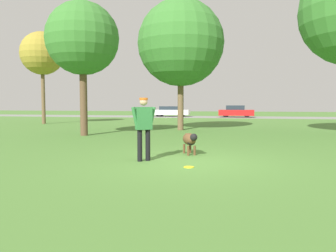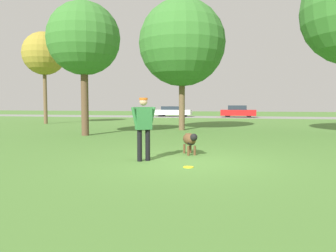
{
  "view_description": "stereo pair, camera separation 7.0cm",
  "coord_description": "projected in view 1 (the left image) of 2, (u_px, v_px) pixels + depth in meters",
  "views": [
    {
      "loc": [
        1.29,
        -8.42,
        1.52
      ],
      "look_at": [
        -0.65,
        0.65,
        0.9
      ],
      "focal_mm": 35.0,
      "sensor_mm": 36.0,
      "label": 1
    },
    {
      "loc": [
        1.36,
        -8.4,
        1.52
      ],
      "look_at": [
        -0.65,
        0.65,
        0.9
      ],
      "focal_mm": 35.0,
      "sensor_mm": 36.0,
      "label": 2
    }
  ],
  "objects": [
    {
      "name": "parked_car_red",
      "position": [
        236.0,
        112.0,
        37.63
      ],
      "size": [
        4.01,
        1.87,
        1.37
      ],
      "rotation": [
        0.0,
        0.0,
        -0.03
      ],
      "color": "red",
      "rests_on": "ground_plane"
    },
    {
      "name": "tree_far_left",
      "position": [
        42.0,
        54.0,
        24.98
      ],
      "size": [
        3.27,
        3.27,
        7.03
      ],
      "color": "brown",
      "rests_on": "ground_plane"
    },
    {
      "name": "ground_plane",
      "position": [
        187.0,
        162.0,
        8.58
      ],
      "size": [
        120.0,
        120.0,
        0.0
      ],
      "primitive_type": "plane",
      "color": "#4C7A33"
    },
    {
      "name": "dog",
      "position": [
        190.0,
        140.0,
        9.87
      ],
      "size": [
        0.65,
        1.05,
        0.67
      ],
      "rotation": [
        0.0,
        0.0,
        5.15
      ],
      "color": "brown",
      "rests_on": "ground_plane"
    },
    {
      "name": "person",
      "position": [
        144.0,
        124.0,
        8.7
      ],
      "size": [
        0.6,
        0.48,
        1.69
      ],
      "rotation": [
        0.0,
        0.0,
        0.64
      ],
      "color": "black",
      "rests_on": "ground_plane"
    },
    {
      "name": "parked_car_white",
      "position": [
        171.0,
        111.0,
        39.65
      ],
      "size": [
        4.52,
        1.89,
        1.26
      ],
      "rotation": [
        0.0,
        0.0,
        0.02
      ],
      "color": "white",
      "rests_on": "ground_plane"
    },
    {
      "name": "tree_mid_center",
      "position": [
        181.0,
        43.0,
        18.88
      ],
      "size": [
        4.98,
        4.98,
        7.54
      ],
      "color": "brown",
      "rests_on": "ground_plane"
    },
    {
      "name": "far_road_strip",
      "position": [
        226.0,
        117.0,
        38.07
      ],
      "size": [
        120.0,
        6.0,
        0.01
      ],
      "color": "gray",
      "rests_on": "ground_plane"
    },
    {
      "name": "frisbee",
      "position": [
        189.0,
        167.0,
        7.87
      ],
      "size": [
        0.25,
        0.25,
        0.02
      ],
      "color": "yellow",
      "rests_on": "ground_plane"
    },
    {
      "name": "tree_near_left",
      "position": [
        83.0,
        39.0,
        15.57
      ],
      "size": [
        3.48,
        3.48,
        6.39
      ],
      "color": "brown",
      "rests_on": "ground_plane"
    }
  ]
}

